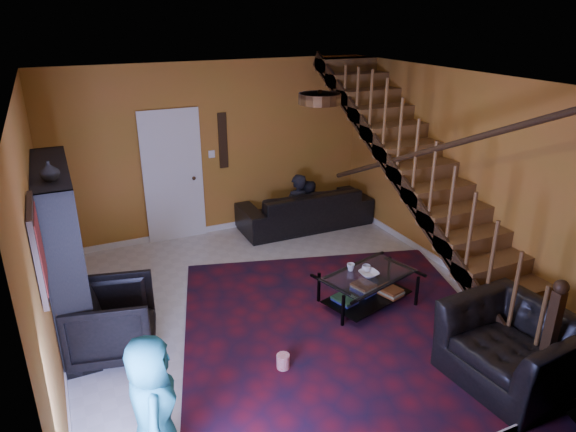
{
  "coord_description": "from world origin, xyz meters",
  "views": [
    {
      "loc": [
        -2.31,
        -5.08,
        3.51
      ],
      "look_at": [
        0.23,
        0.4,
        1.08
      ],
      "focal_mm": 32.0,
      "sensor_mm": 36.0,
      "label": 1
    }
  ],
  "objects_px": {
    "armchair_right": "(513,348)",
    "coffee_table": "(368,287)",
    "sofa": "(305,208)",
    "bookshelf": "(66,257)",
    "armchair_left": "(113,321)"
  },
  "relations": [
    {
      "from": "bookshelf",
      "to": "coffee_table",
      "type": "bearing_deg",
      "value": -15.64
    },
    {
      "from": "armchair_right",
      "to": "coffee_table",
      "type": "bearing_deg",
      "value": -168.63
    },
    {
      "from": "armchair_right",
      "to": "bookshelf",
      "type": "bearing_deg",
      "value": -129.55
    },
    {
      "from": "bookshelf",
      "to": "armchair_left",
      "type": "distance_m",
      "value": 0.91
    },
    {
      "from": "bookshelf",
      "to": "sofa",
      "type": "xyz_separation_m",
      "value": [
        3.84,
        1.7,
        -0.63
      ]
    },
    {
      "from": "bookshelf",
      "to": "sofa",
      "type": "distance_m",
      "value": 4.24
    },
    {
      "from": "sofa",
      "to": "armchair_right",
      "type": "distance_m",
      "value": 4.48
    },
    {
      "from": "armchair_left",
      "to": "coffee_table",
      "type": "xyz_separation_m",
      "value": [
        3.04,
        -0.33,
        -0.15
      ]
    },
    {
      "from": "armchair_left",
      "to": "armchair_right",
      "type": "xyz_separation_m",
      "value": [
        3.55,
        -2.16,
        -0.01
      ]
    },
    {
      "from": "armchair_left",
      "to": "bookshelf",
      "type": "bearing_deg",
      "value": 42.59
    },
    {
      "from": "sofa",
      "to": "armchair_left",
      "type": "bearing_deg",
      "value": 34.11
    },
    {
      "from": "armchair_right",
      "to": "armchair_left",
      "type": "bearing_deg",
      "value": -125.37
    },
    {
      "from": "coffee_table",
      "to": "sofa",
      "type": "bearing_deg",
      "value": 80.62
    },
    {
      "from": "armchair_right",
      "to": "coffee_table",
      "type": "relative_size",
      "value": 0.94
    },
    {
      "from": "sofa",
      "to": "armchair_left",
      "type": "height_order",
      "value": "armchair_left"
    }
  ]
}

